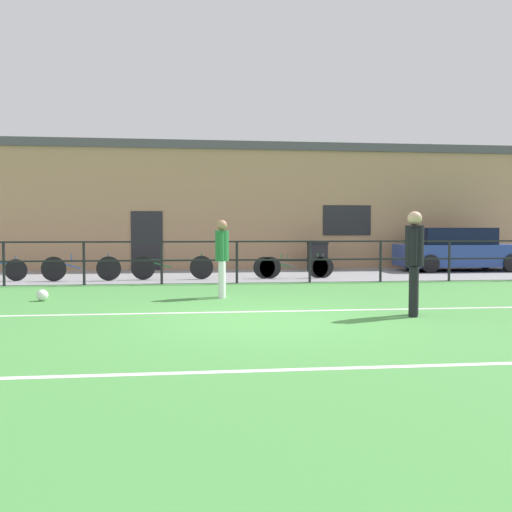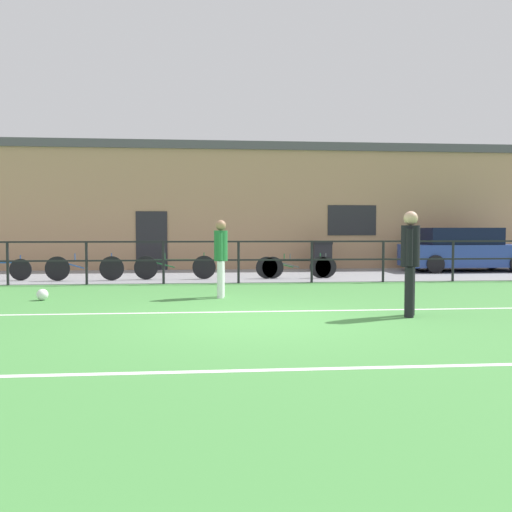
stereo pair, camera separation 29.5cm
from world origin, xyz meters
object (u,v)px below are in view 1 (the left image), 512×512
(bicycle_parked_3, at_px, (291,267))
(player_goalkeeper, at_px, (414,257))
(parked_car_red, at_px, (458,250))
(trash_bin_0, at_px, (317,256))
(bicycle_parked_0, at_px, (297,267))
(soccer_ball_match, at_px, (42,295))
(bicycle_parked_1, at_px, (172,267))
(player_striker, at_px, (222,254))
(bicycle_parked_4, at_px, (81,268))

(bicycle_parked_3, bearing_deg, player_goalkeeper, -83.35)
(bicycle_parked_3, bearing_deg, parked_car_red, 19.68)
(bicycle_parked_3, distance_m, trash_bin_0, 3.20)
(bicycle_parked_0, distance_m, bicycle_parked_3, 0.17)
(player_goalkeeper, distance_m, parked_car_red, 10.81)
(soccer_ball_match, distance_m, parked_car_red, 13.90)
(parked_car_red, distance_m, bicycle_parked_1, 10.02)
(player_striker, distance_m, bicycle_parked_4, 5.50)
(soccer_ball_match, distance_m, trash_bin_0, 10.32)
(bicycle_parked_1, relative_size, trash_bin_0, 2.33)
(bicycle_parked_0, relative_size, bicycle_parked_1, 0.95)
(player_striker, distance_m, parked_car_red, 10.73)
(soccer_ball_match, bearing_deg, bicycle_parked_4, 90.79)
(player_goalkeeper, distance_m, player_striker, 4.18)
(bicycle_parked_1, xyz_separation_m, trash_bin_0, (4.91, 2.85, 0.15))
(player_striker, height_order, soccer_ball_match, player_striker)
(player_striker, height_order, bicycle_parked_4, player_striker)
(player_striker, height_order, parked_car_red, player_striker)
(trash_bin_0, bearing_deg, player_striker, -117.63)
(soccer_ball_match, bearing_deg, bicycle_parked_3, 36.57)
(bicycle_parked_4, bearing_deg, soccer_ball_match, -89.21)
(bicycle_parked_4, bearing_deg, bicycle_parked_1, 4.69)
(player_striker, distance_m, bicycle_parked_1, 4.43)
(bicycle_parked_1, relative_size, bicycle_parked_3, 1.05)
(player_goalkeeper, height_order, bicycle_parked_3, player_goalkeeper)
(player_goalkeeper, xyz_separation_m, bicycle_parked_4, (-6.78, 6.86, -0.62))
(player_striker, xyz_separation_m, trash_bin_0, (3.70, 7.07, -0.41))
(player_striker, height_order, trash_bin_0, player_striker)
(player_striker, bearing_deg, bicycle_parked_0, -23.12)
(soccer_ball_match, relative_size, trash_bin_0, 0.23)
(player_striker, xyz_separation_m, bicycle_parked_3, (2.25, 4.22, -0.58))
(bicycle_parked_4, bearing_deg, parked_car_red, 11.34)
(player_goalkeeper, xyz_separation_m, player_striker, (-3.07, 2.84, -0.06))
(parked_car_red, bearing_deg, bicycle_parked_4, -168.66)
(player_striker, xyz_separation_m, parked_car_red, (8.55, 6.47, -0.21))
(parked_car_red, relative_size, bicycle_parked_0, 1.89)
(bicycle_parked_1, distance_m, bicycle_parked_3, 3.46)
(player_goalkeeper, relative_size, trash_bin_0, 1.75)
(trash_bin_0, bearing_deg, parked_car_red, -6.99)
(player_goalkeeper, xyz_separation_m, bicycle_parked_3, (-0.82, 7.06, -0.64))
(player_goalkeeper, distance_m, bicycle_parked_4, 9.66)
(soccer_ball_match, relative_size, bicycle_parked_3, 0.10)
(player_goalkeeper, height_order, trash_bin_0, player_goalkeeper)
(player_goalkeeper, height_order, bicycle_parked_0, player_goalkeeper)
(trash_bin_0, bearing_deg, soccer_ball_match, -135.51)
(player_goalkeeper, distance_m, soccer_ball_match, 7.29)
(player_striker, bearing_deg, bicycle_parked_1, 22.70)
(soccer_ball_match, relative_size, bicycle_parked_0, 0.11)
(soccer_ball_match, bearing_deg, parked_car_red, 28.52)
(player_striker, xyz_separation_m, bicycle_parked_4, (-3.71, 4.01, -0.56))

